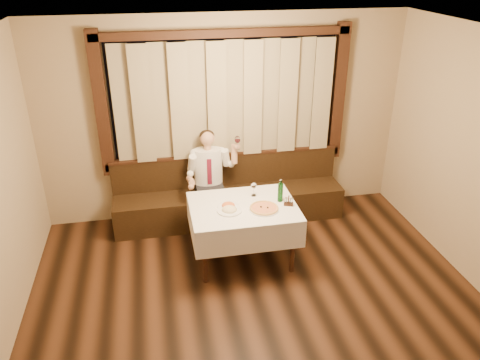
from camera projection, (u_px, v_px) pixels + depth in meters
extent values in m
cube|color=silver|center=(294.00, 63.00, 3.15)|extent=(5.00, 6.00, 0.01)
cube|color=tan|center=(225.00, 119.00, 6.41)|extent=(5.00, 0.01, 2.80)
cube|color=black|center=(224.00, 98.00, 6.26)|extent=(3.00, 0.02, 1.60)
cube|color=orange|center=(173.00, 123.00, 6.26)|extent=(0.50, 0.01, 0.40)
cube|color=black|center=(226.00, 158.00, 6.60)|extent=(3.30, 0.12, 0.10)
cube|color=black|center=(224.00, 33.00, 5.85)|extent=(3.30, 0.12, 0.10)
cube|color=black|center=(101.00, 106.00, 5.95)|extent=(0.16, 0.12, 1.90)
cube|color=black|center=(338.00, 93.00, 6.50)|extent=(0.16, 0.12, 1.90)
cube|color=#978661|center=(226.00, 100.00, 6.17)|extent=(2.90, 0.08, 1.55)
cube|color=black|center=(229.00, 205.00, 6.65)|extent=(3.20, 0.60, 0.45)
cube|color=black|center=(226.00, 169.00, 6.66)|extent=(3.20, 0.12, 0.45)
cube|color=black|center=(226.00, 154.00, 6.55)|extent=(3.20, 0.14, 0.04)
cylinder|color=black|center=(205.00, 256.00, 5.31)|extent=(0.06, 0.06, 0.71)
cylinder|color=black|center=(293.00, 246.00, 5.49)|extent=(0.06, 0.06, 0.71)
cylinder|color=black|center=(198.00, 223.00, 5.97)|extent=(0.06, 0.06, 0.71)
cylinder|color=black|center=(276.00, 215.00, 6.15)|extent=(0.06, 0.06, 0.71)
cube|color=black|center=(243.00, 208.00, 5.56)|extent=(1.20, 0.90, 0.04)
cube|color=white|center=(243.00, 206.00, 5.55)|extent=(1.26, 0.96, 0.01)
cube|color=white|center=(252.00, 240.00, 5.21)|extent=(1.26, 0.01, 0.35)
cube|color=white|center=(236.00, 200.00, 6.05)|extent=(1.26, 0.01, 0.35)
cube|color=white|center=(191.00, 224.00, 5.52)|extent=(0.01, 0.96, 0.35)
cube|color=white|center=(293.00, 213.00, 5.74)|extent=(0.01, 0.96, 0.35)
cylinder|color=white|center=(264.00, 209.00, 5.47)|extent=(0.36, 0.36, 0.01)
cylinder|color=red|center=(264.00, 208.00, 5.46)|extent=(0.33, 0.33, 0.01)
torus|color=tan|center=(264.00, 208.00, 5.46)|extent=(0.34, 0.34, 0.03)
sphere|color=black|center=(261.00, 207.00, 5.47)|extent=(0.02, 0.02, 0.02)
sphere|color=black|center=(268.00, 208.00, 5.46)|extent=(0.02, 0.02, 0.02)
cylinder|color=white|center=(228.00, 206.00, 5.53)|extent=(0.26, 0.26, 0.02)
ellipsoid|color=#BF3D1E|center=(228.00, 203.00, 5.51)|extent=(0.16, 0.16, 0.07)
cylinder|color=white|center=(229.00, 210.00, 5.43)|extent=(0.29, 0.29, 0.02)
ellipsoid|color=beige|center=(229.00, 207.00, 5.41)|extent=(0.18, 0.18, 0.08)
cylinder|color=#104B18|center=(280.00, 192.00, 5.61)|extent=(0.06, 0.06, 0.23)
cylinder|color=#104B18|center=(281.00, 182.00, 5.55)|extent=(0.03, 0.03, 0.05)
cylinder|color=silver|center=(281.00, 180.00, 5.53)|extent=(0.03, 0.03, 0.01)
cylinder|color=white|center=(254.00, 195.00, 5.78)|extent=(0.06, 0.06, 0.01)
cylinder|color=white|center=(254.00, 192.00, 5.76)|extent=(0.01, 0.01, 0.09)
ellipsoid|color=white|center=(254.00, 186.00, 5.72)|extent=(0.07, 0.07, 0.08)
cube|color=black|center=(288.00, 204.00, 5.55)|extent=(0.12, 0.09, 0.04)
cube|color=black|center=(289.00, 200.00, 5.53)|extent=(0.03, 0.06, 0.08)
cylinder|color=white|center=(286.00, 201.00, 5.54)|extent=(0.03, 0.03, 0.06)
cylinder|color=silver|center=(286.00, 198.00, 5.52)|extent=(0.03, 0.03, 0.01)
cylinder|color=white|center=(291.00, 201.00, 5.53)|extent=(0.03, 0.03, 0.06)
cylinder|color=silver|center=(291.00, 198.00, 5.52)|extent=(0.03, 0.03, 0.01)
cube|color=black|center=(210.00, 192.00, 6.37)|extent=(0.37, 0.41, 0.15)
cube|color=black|center=(205.00, 219.00, 6.31)|extent=(0.10, 0.11, 0.45)
cube|color=black|center=(220.00, 217.00, 6.34)|extent=(0.10, 0.11, 0.45)
ellipsoid|color=white|center=(208.00, 166.00, 6.35)|extent=(0.39, 0.24, 0.50)
cube|color=maroon|center=(209.00, 172.00, 6.25)|extent=(0.06, 0.01, 0.37)
cylinder|color=tan|center=(208.00, 147.00, 6.22)|extent=(0.09, 0.09, 0.07)
sphere|color=tan|center=(207.00, 138.00, 6.17)|extent=(0.19, 0.19, 0.19)
ellipsoid|color=black|center=(207.00, 136.00, 6.18)|extent=(0.20, 0.20, 0.15)
sphere|color=white|center=(194.00, 153.00, 6.23)|extent=(0.12, 0.12, 0.12)
sphere|color=white|center=(221.00, 151.00, 6.29)|extent=(0.12, 0.12, 0.12)
sphere|color=tan|center=(191.00, 187.00, 6.01)|extent=(0.08, 0.08, 0.08)
sphere|color=tan|center=(237.00, 146.00, 6.13)|extent=(0.09, 0.09, 0.09)
cylinder|color=white|center=(237.00, 145.00, 6.09)|extent=(0.01, 0.01, 0.10)
ellipsoid|color=white|center=(237.00, 139.00, 6.06)|extent=(0.08, 0.08, 0.10)
ellipsoid|color=#4C070F|center=(237.00, 140.00, 6.07)|extent=(0.06, 0.06, 0.06)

